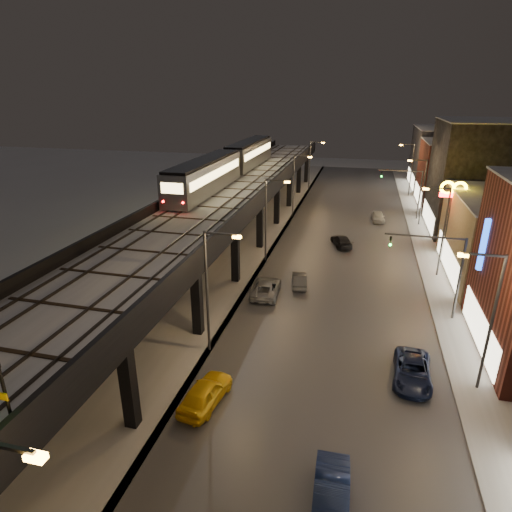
# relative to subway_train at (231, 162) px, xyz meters

# --- Properties ---
(road_surface) EXTENTS (17.00, 120.00, 0.06)m
(road_surface) POSITION_rel_subway_train_xyz_m (16.00, -8.91, -8.40)
(road_surface) COLOR #46474D
(road_surface) RESTS_ON ground
(sidewalk_right) EXTENTS (4.00, 120.00, 0.14)m
(sidewalk_right) POSITION_rel_subway_train_xyz_m (26.00, -8.91, -8.36)
(sidewalk_right) COLOR #9FA1A8
(sidewalk_right) RESTS_ON ground
(under_viaduct_pavement) EXTENTS (11.00, 120.00, 0.06)m
(under_viaduct_pavement) POSITION_rel_subway_train_xyz_m (2.50, -8.91, -8.40)
(under_viaduct_pavement) COLOR #9FA1A8
(under_viaduct_pavement) RESTS_ON ground
(elevated_viaduct) EXTENTS (9.00, 100.00, 6.30)m
(elevated_viaduct) POSITION_rel_subway_train_xyz_m (2.50, -12.06, -2.81)
(elevated_viaduct) COLOR black
(elevated_viaduct) RESTS_ON ground
(viaduct_trackbed) EXTENTS (8.40, 100.00, 0.32)m
(viaduct_trackbed) POSITION_rel_subway_train_xyz_m (2.49, -11.94, -2.05)
(viaduct_trackbed) COLOR #B2B7C1
(viaduct_trackbed) RESTS_ON elevated_viaduct
(viaduct_parapet_streetside) EXTENTS (0.30, 100.00, 1.10)m
(viaduct_parapet_streetside) POSITION_rel_subway_train_xyz_m (6.85, -11.91, -1.58)
(viaduct_parapet_streetside) COLOR black
(viaduct_parapet_streetside) RESTS_ON elevated_viaduct
(viaduct_parapet_far) EXTENTS (0.30, 100.00, 1.10)m
(viaduct_parapet_far) POSITION_rel_subway_train_xyz_m (-1.85, -11.91, -1.58)
(viaduct_parapet_far) COLOR black
(viaduct_parapet_far) RESTS_ON elevated_viaduct
(building_d) EXTENTS (12.20, 13.20, 14.16)m
(building_d) POSITION_rel_subway_train_xyz_m (32.49, 4.09, -1.35)
(building_d) COLOR black
(building_d) RESTS_ON ground
(building_e) EXTENTS (12.20, 12.20, 10.16)m
(building_e) POSITION_rel_subway_train_xyz_m (32.49, 18.09, -3.35)
(building_e) COLOR brown
(building_e) RESTS_ON ground
(building_f) EXTENTS (12.20, 16.20, 11.16)m
(building_f) POSITION_rel_subway_train_xyz_m (32.49, 32.09, -2.85)
(building_f) COLOR #2F2E35
(building_f) RESTS_ON ground
(streetlight_left_1) EXTENTS (2.57, 0.28, 9.00)m
(streetlight_left_1) POSITION_rel_subway_train_xyz_m (8.07, -30.91, -3.20)
(streetlight_left_1) COLOR #38383A
(streetlight_left_1) RESTS_ON ground
(streetlight_right_1) EXTENTS (2.56, 0.28, 9.00)m
(streetlight_right_1) POSITION_rel_subway_train_xyz_m (25.23, -30.91, -3.20)
(streetlight_right_1) COLOR #38383A
(streetlight_right_1) RESTS_ON ground
(streetlight_left_2) EXTENTS (2.57, 0.28, 9.00)m
(streetlight_left_2) POSITION_rel_subway_train_xyz_m (8.07, -12.91, -3.20)
(streetlight_left_2) COLOR #38383A
(streetlight_left_2) RESTS_ON ground
(streetlight_right_2) EXTENTS (2.56, 0.28, 9.00)m
(streetlight_right_2) POSITION_rel_subway_train_xyz_m (25.23, -12.91, -3.20)
(streetlight_right_2) COLOR #38383A
(streetlight_right_2) RESTS_ON ground
(streetlight_left_3) EXTENTS (2.57, 0.28, 9.00)m
(streetlight_left_3) POSITION_rel_subway_train_xyz_m (8.07, 5.09, -3.20)
(streetlight_left_3) COLOR #38383A
(streetlight_left_3) RESTS_ON ground
(streetlight_right_3) EXTENTS (2.56, 0.28, 9.00)m
(streetlight_right_3) POSITION_rel_subway_train_xyz_m (25.23, 5.09, -3.20)
(streetlight_right_3) COLOR #38383A
(streetlight_right_3) RESTS_ON ground
(streetlight_left_4) EXTENTS (2.57, 0.28, 9.00)m
(streetlight_left_4) POSITION_rel_subway_train_xyz_m (8.07, 23.09, -3.20)
(streetlight_left_4) COLOR #38383A
(streetlight_left_4) RESTS_ON ground
(streetlight_right_4) EXTENTS (2.56, 0.28, 9.00)m
(streetlight_right_4) POSITION_rel_subway_train_xyz_m (25.23, 23.09, -3.20)
(streetlight_right_4) COLOR #38383A
(streetlight_right_4) RESTS_ON ground
(traffic_light_rig_a) EXTENTS (6.10, 0.34, 7.00)m
(traffic_light_rig_a) POSITION_rel_subway_train_xyz_m (24.34, -21.91, -3.93)
(traffic_light_rig_a) COLOR #38383A
(traffic_light_rig_a) RESTS_ON ground
(traffic_light_rig_b) EXTENTS (6.10, 0.34, 7.00)m
(traffic_light_rig_b) POSITION_rel_subway_train_xyz_m (24.34, 8.09, -3.93)
(traffic_light_rig_b) COLOR #38383A
(traffic_light_rig_b) RESTS_ON ground
(subway_train) EXTENTS (3.05, 37.61, 3.65)m
(subway_train) POSITION_rel_subway_train_xyz_m (0.00, 0.00, 0.00)
(subway_train) COLOR gray
(subway_train) RESTS_ON viaduct_trackbed
(car_taxi) EXTENTS (2.41, 4.67, 1.52)m
(car_taxi) POSITION_rel_subway_train_xyz_m (9.52, -36.30, -7.67)
(car_taxi) COLOR yellow
(car_taxi) RESTS_ON ground
(car_near_white) EXTENTS (1.95, 3.93, 1.24)m
(car_near_white) POSITION_rel_subway_train_xyz_m (12.41, -18.63, -7.81)
(car_near_white) COLOR #4E4F51
(car_near_white) RESTS_ON ground
(car_mid_silver) EXTENTS (2.62, 5.16, 1.40)m
(car_mid_silver) POSITION_rel_subway_train_xyz_m (9.77, -21.26, -7.73)
(car_mid_silver) COLOR gray
(car_mid_silver) RESTS_ON ground
(car_mid_dark) EXTENTS (3.11, 4.75, 1.28)m
(car_mid_dark) POSITION_rel_subway_train_xyz_m (15.62, -6.29, -7.79)
(car_mid_dark) COLOR black
(car_mid_dark) RESTS_ON ground
(car_onc_silver) EXTENTS (1.73, 4.53, 1.48)m
(car_onc_silver) POSITION_rel_subway_train_xyz_m (17.30, -41.45, -7.69)
(car_onc_silver) COLOR #121F4F
(car_onc_silver) RESTS_ON ground
(car_onc_dark) EXTENTS (2.61, 5.10, 1.38)m
(car_onc_dark) POSITION_rel_subway_train_xyz_m (21.58, -31.03, -7.74)
(car_onc_dark) COLOR #141D3F
(car_onc_dark) RESTS_ON ground
(car_onc_red) EXTENTS (1.97, 4.20, 1.39)m
(car_onc_red) POSITION_rel_subway_train_xyz_m (20.02, 5.58, -7.74)
(car_onc_red) COLOR silver
(car_onc_red) RESTS_ON ground
(sign_mcdonalds) EXTENTS (2.63, 0.30, 8.91)m
(sign_mcdonalds) POSITION_rel_subway_train_xyz_m (26.50, -8.93, -1.34)
(sign_mcdonalds) COLOR #38383A
(sign_mcdonalds) RESTS_ON ground
(sign_carwash) EXTENTS (1.73, 0.35, 8.98)m
(sign_carwash) POSITION_rel_subway_train_xyz_m (27.00, -23.08, -2.06)
(sign_carwash) COLOR #38383A
(sign_carwash) RESTS_ON ground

